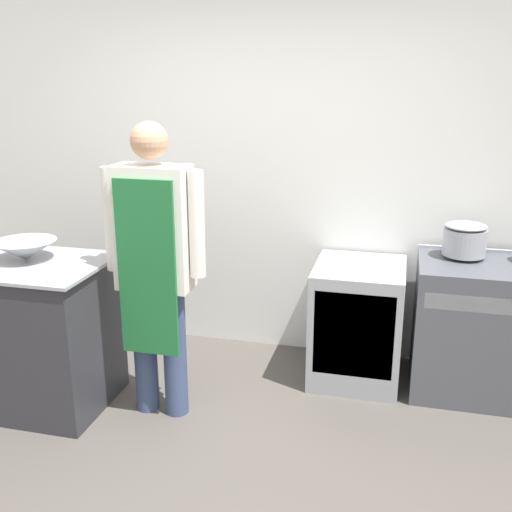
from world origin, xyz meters
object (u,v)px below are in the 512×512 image
person_cook (155,257)px  fridge_unit (357,322)px  stove (494,330)px  mixing_bowl (25,250)px  stock_pot (465,239)px

person_cook → fridge_unit: bearing=33.6°
stove → person_cook: (-1.99, -0.74, 0.56)m
fridge_unit → stove: bearing=-0.5°
stove → fridge_unit: 0.87m
fridge_unit → mixing_bowl: mixing_bowl is taller
stove → fridge_unit: (-0.87, 0.01, -0.04)m
stock_pot → fridge_unit: bearing=-171.0°
mixing_bowl → stock_pot: 2.74m
person_cook → stove: bearing=20.4°
stove → stock_pot: (-0.23, 0.11, 0.56)m
stove → fridge_unit: size_ratio=1.25×
stove → stock_pot: size_ratio=3.74×
stove → person_cook: person_cook is taller
stove → stock_pot: stock_pot is taller
stove → stock_pot: 0.62m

